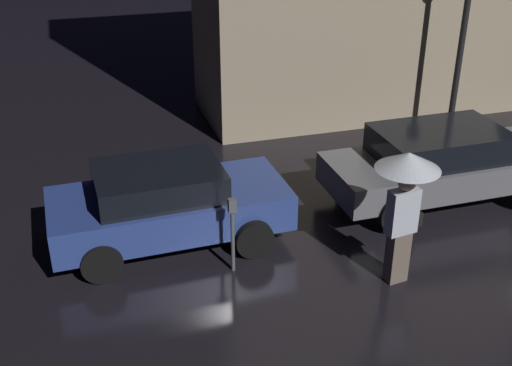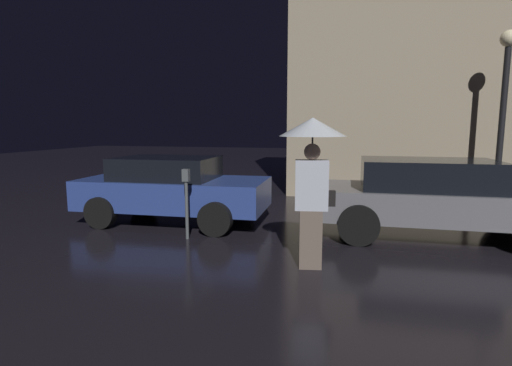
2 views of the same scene
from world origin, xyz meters
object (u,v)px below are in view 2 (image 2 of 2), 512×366
(parked_car_blue, at_px, (173,188))
(street_lamp_near, at_px, (504,93))
(parking_meter, at_px, (186,196))
(parked_car_grey, at_px, (434,196))
(pedestrian_with_umbrella, at_px, (312,158))

(parked_car_blue, height_order, street_lamp_near, street_lamp_near)
(parked_car_blue, bearing_deg, parking_meter, -56.36)
(parked_car_grey, relative_size, pedestrian_with_umbrella, 2.09)
(parked_car_grey, relative_size, parking_meter, 3.52)
(parking_meter, height_order, street_lamp_near, street_lamp_near)
(parked_car_blue, distance_m, parked_car_grey, 5.19)
(parked_car_blue, xyz_separation_m, street_lamp_near, (7.06, 2.71, 2.05))
(parking_meter, bearing_deg, pedestrian_with_umbrella, -22.43)
(parked_car_blue, relative_size, parked_car_grey, 0.88)
(pedestrian_with_umbrella, distance_m, parking_meter, 2.66)
(parked_car_blue, relative_size, street_lamp_near, 0.95)
(pedestrian_with_umbrella, relative_size, street_lamp_near, 0.52)
(pedestrian_with_umbrella, bearing_deg, parked_car_grey, -141.59)
(pedestrian_with_umbrella, xyz_separation_m, street_lamp_near, (3.90, 4.82, 1.18))
(parking_meter, relative_size, street_lamp_near, 0.31)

